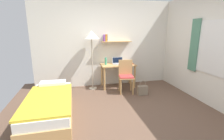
# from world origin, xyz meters

# --- Properties ---
(ground_plane) EXTENTS (5.28, 5.28, 0.00)m
(ground_plane) POSITION_xyz_m (0.00, 0.00, 0.00)
(ground_plane) COLOR brown
(wall_back) EXTENTS (4.40, 0.27, 2.60)m
(wall_back) POSITION_xyz_m (0.00, 2.02, 1.30)
(wall_back) COLOR silver
(wall_back) RESTS_ON ground_plane
(wall_right) EXTENTS (0.10, 4.40, 2.60)m
(wall_right) POSITION_xyz_m (2.02, 0.01, 1.30)
(wall_right) COLOR silver
(wall_right) RESTS_ON ground_plane
(bed) EXTENTS (0.85, 1.85, 0.54)m
(bed) POSITION_xyz_m (-1.55, 0.22, 0.24)
(bed) COLOR tan
(bed) RESTS_ON ground_plane
(desk) EXTENTS (1.02, 0.53, 0.71)m
(desk) POSITION_xyz_m (0.27, 1.70, 0.57)
(desk) COLOR tan
(desk) RESTS_ON ground_plane
(desk_chair) EXTENTS (0.46, 0.44, 0.91)m
(desk_chair) POSITION_xyz_m (0.36, 1.21, 0.51)
(desk_chair) COLOR tan
(desk_chair) RESTS_ON ground_plane
(standing_lamp) EXTENTS (0.43, 0.43, 1.71)m
(standing_lamp) POSITION_xyz_m (-0.52, 1.70, 1.52)
(standing_lamp) COLOR #B2A893
(standing_lamp) RESTS_ON ground_plane
(laptop) EXTENTS (0.34, 0.21, 0.20)m
(laptop) POSITION_xyz_m (0.29, 1.80, 0.76)
(laptop) COLOR #B7BABF
(laptop) RESTS_ON desk
(water_bottle) EXTENTS (0.06, 0.06, 0.22)m
(water_bottle) POSITION_xyz_m (-0.11, 1.73, 0.82)
(water_bottle) COLOR #42A87F
(water_bottle) RESTS_ON desk
(book_stack) EXTENTS (0.18, 0.25, 0.07)m
(book_stack) POSITION_xyz_m (0.62, 1.70, 0.75)
(book_stack) COLOR #D13D38
(book_stack) RESTS_ON desk
(handbag) EXTENTS (0.27, 0.13, 0.40)m
(handbag) POSITION_xyz_m (0.75, 0.91, 0.14)
(handbag) COLOR gray
(handbag) RESTS_ON ground_plane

